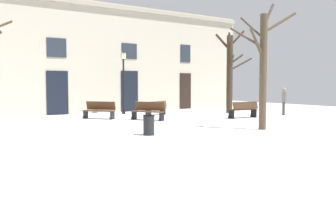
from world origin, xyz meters
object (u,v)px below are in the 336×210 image
object	(u,v)px
tree_left_of_center	(263,65)
bench_back_to_back_left	(243,110)
streetlamp	(123,76)
bench_far_corner	(148,111)
tree_center	(230,70)
bench_facing_shops	(157,108)
person_by_shop_door	(284,100)
litter_bin	(149,125)
bench_back_to_back_right	(99,110)

from	to	relation	value
tree_left_of_center	bench_back_to_back_left	xyz separation A→B (m)	(2.74, 3.77, -2.14)
streetlamp	bench_far_corner	xyz separation A→B (m)	(-0.54, -3.98, -1.84)
tree_center	tree_left_of_center	bearing A→B (deg)	-123.67
bench_facing_shops	person_by_shop_door	bearing A→B (deg)	125.39
streetlamp	bench_facing_shops	bearing A→B (deg)	-58.36
streetlamp	person_by_shop_door	size ratio (longest dim) A/B	2.33
tree_center	bench_far_corner	distance (m)	7.07
bench_far_corner	streetlamp	bearing A→B (deg)	142.28
litter_bin	bench_back_to_back_right	distance (m)	6.63
bench_back_to_back_right	person_by_shop_door	xyz separation A→B (m)	(9.92, -3.91, 0.44)
tree_center	person_by_shop_door	world-z (taller)	tree_center
bench_back_to_back_right	person_by_shop_door	distance (m)	10.67
tree_center	tree_left_of_center	world-z (taller)	tree_center
streetlamp	bench_back_to_back_right	size ratio (longest dim) A/B	2.31
litter_bin	tree_left_of_center	bearing A→B (deg)	-13.30
bench_far_corner	bench_back_to_back_right	bearing A→B (deg)	-168.09
tree_center	bench_back_to_back_right	size ratio (longest dim) A/B	3.19
tree_left_of_center	person_by_shop_door	size ratio (longest dim) A/B	3.16
tree_center	litter_bin	xyz separation A→B (m)	(-9.19, -5.69, -2.35)
tree_left_of_center	bench_back_to_back_right	world-z (taller)	tree_left_of_center
streetlamp	litter_bin	bearing A→B (deg)	-110.09
bench_back_to_back_left	person_by_shop_door	xyz separation A→B (m)	(3.28, 0.00, 0.43)
litter_bin	bench_facing_shops	distance (m)	7.89
tree_center	litter_bin	bearing A→B (deg)	-148.24
bench_back_to_back_right	litter_bin	bearing A→B (deg)	-46.11
litter_bin	person_by_shop_door	xyz separation A→B (m)	(10.68, 2.67, 0.52)
litter_bin	person_by_shop_door	distance (m)	11.03
bench_far_corner	bench_back_to_back_right	distance (m)	2.73
tree_left_of_center	bench_far_corner	bearing A→B (deg)	110.22
streetlamp	bench_back_to_back_right	distance (m)	3.58
tree_left_of_center	bench_back_to_back_left	bearing A→B (deg)	54.05
person_by_shop_door	bench_back_to_back_right	bearing A→B (deg)	114.05
bench_far_corner	bench_back_to_back_right	xyz separation A→B (m)	(-1.82, 2.03, -0.01)
streetlamp	bench_back_to_back_right	bearing A→B (deg)	-140.33
bench_back_to_back_right	person_by_shop_door	bearing A→B (deg)	29.01
bench_back_to_back_right	person_by_shop_door	size ratio (longest dim) A/B	1.01
streetlamp	litter_bin	size ratio (longest dim) A/B	5.15
streetlamp	bench_back_to_back_left	xyz separation A→B (m)	(4.28, -5.87, -1.85)
person_by_shop_door	bench_far_corner	bearing A→B (deg)	122.48
tree_center	bench_far_corner	size ratio (longest dim) A/B	2.98
bench_facing_shops	streetlamp	bearing A→B (deg)	-81.27
bench_back_to_back_left	bench_facing_shops	world-z (taller)	bench_back_to_back_left
tree_left_of_center	bench_facing_shops	world-z (taller)	tree_left_of_center
bench_far_corner	bench_facing_shops	distance (m)	2.68
bench_back_to_back_left	streetlamp	bearing A→B (deg)	-48.65
bench_far_corner	bench_back_to_back_left	size ratio (longest dim) A/B	1.02
streetlamp	bench_far_corner	distance (m)	4.42
tree_center	person_by_shop_door	size ratio (longest dim) A/B	3.21
tree_left_of_center	bench_far_corner	world-z (taller)	tree_left_of_center
tree_center	bench_facing_shops	xyz separation A→B (m)	(-4.88, 0.92, -2.29)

